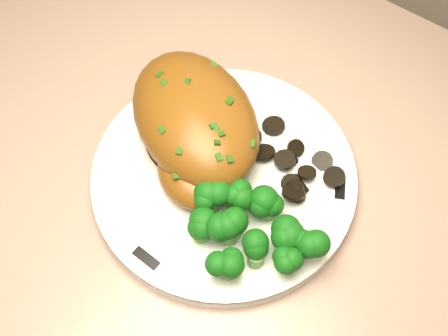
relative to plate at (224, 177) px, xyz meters
The scene contains 8 objects.
plate is the anchor object (origin of this frame).
rim_accent_0 0.12m from the plate, 28.20° to the left, with size 0.03×0.01×0.00m, color black.
rim_accent_1 0.12m from the plate, 148.20° to the left, with size 0.03×0.01×0.00m, color black.
rim_accent_2 0.12m from the plate, 91.80° to the right, with size 0.03×0.01×0.00m, color black.
gravy_pool 0.06m from the plate, 159.66° to the left, with size 0.11×0.11×0.00m, color #321509.
chicken_breast 0.07m from the plate, 164.51° to the left, with size 0.22×0.19×0.07m.
mushroom_pile 0.07m from the plate, 41.34° to the left, with size 0.10×0.07×0.02m.
broccoli_florets 0.09m from the plate, 34.73° to the right, with size 0.13×0.10×0.04m.
Camera 1 is at (-0.12, 1.39, 1.42)m, focal length 45.00 mm.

